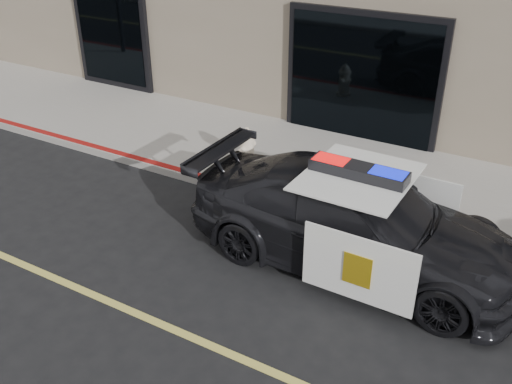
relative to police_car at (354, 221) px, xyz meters
The scene contains 4 objects.
ground 2.74m from the police_car, 103.23° to the right, with size 120.00×120.00×0.00m, color black.
sidewalk_n 2.83m from the police_car, 102.69° to the left, with size 60.00×3.50×0.15m, color gray.
police_car is the anchor object (origin of this frame).
fire_hydrant 3.43m from the police_car, 148.40° to the left, with size 0.37×0.52×0.83m.
Camera 1 is at (2.93, -4.36, 5.15)m, focal length 40.00 mm.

